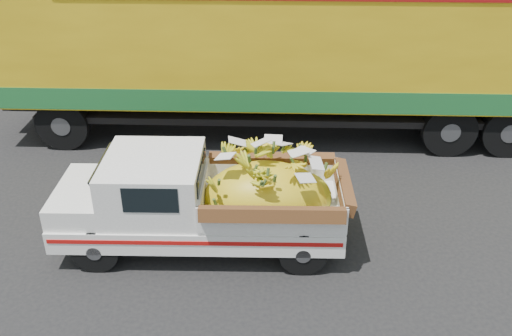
{
  "coord_description": "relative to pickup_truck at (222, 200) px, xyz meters",
  "views": [
    {
      "loc": [
        0.69,
        -7.19,
        5.49
      ],
      "look_at": [
        1.23,
        0.81,
        1.07
      ],
      "focal_mm": 40.0,
      "sensor_mm": 36.0,
      "label": 1
    }
  ],
  "objects": [
    {
      "name": "ground",
      "position": [
        -0.67,
        -0.28,
        -0.83
      ],
      "size": [
        100.0,
        100.0,
        0.0
      ],
      "primitive_type": "plane",
      "color": "black",
      "rests_on": "ground"
    },
    {
      "name": "sidewalk",
      "position": [
        -0.67,
        8.74,
        -0.76
      ],
      "size": [
        60.0,
        4.0,
        0.14
      ],
      "primitive_type": "cube",
      "color": "gray",
      "rests_on": "ground"
    },
    {
      "name": "pickup_truck",
      "position": [
        0.0,
        0.0,
        0.0
      ],
      "size": [
        4.51,
        1.98,
        1.54
      ],
      "rotation": [
        0.0,
        0.0,
        -0.09
      ],
      "color": "black",
      "rests_on": "ground"
    },
    {
      "name": "semi_trailer",
      "position": [
        1.33,
        4.19,
        1.3
      ],
      "size": [
        12.04,
        3.74,
        3.8
      ],
      "rotation": [
        0.0,
        0.0,
        -0.1
      ],
      "color": "black",
      "rests_on": "ground"
    },
    {
      "name": "curb",
      "position": [
        -0.67,
        6.64,
        -0.75
      ],
      "size": [
        60.0,
        0.25,
        0.15
      ],
      "primitive_type": "cube",
      "color": "gray",
      "rests_on": "ground"
    }
  ]
}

